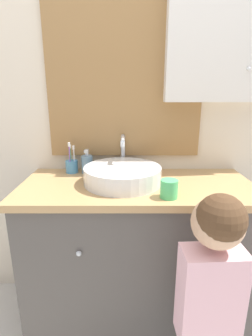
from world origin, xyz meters
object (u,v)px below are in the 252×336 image
soap_dispenser (88,164)px  drinking_cup (170,189)px  toothbrush_holder (73,165)px  child_figure (212,290)px  sink_basin (124,174)px

soap_dispenser → drinking_cup: 0.55m
toothbrush_holder → drinking_cup: (0.51, -0.37, -0.00)m
toothbrush_holder → child_figure: toothbrush_holder is taller
soap_dispenser → toothbrush_holder: bearing=175.0°
drinking_cup → child_figure: bearing=-64.8°
sink_basin → drinking_cup: 0.28m
toothbrush_holder → child_figure: (0.64, -0.65, -0.30)m
sink_basin → child_figure: sink_basin is taller
soap_dispenser → sink_basin: bearing=-39.6°
soap_dispenser → child_figure: size_ratio=0.14×
soap_dispenser → child_figure: bearing=-49.5°
toothbrush_holder → soap_dispenser: (0.09, -0.01, 0.01)m
sink_basin → child_figure: (0.34, -0.47, -0.31)m
sink_basin → drinking_cup: bearing=-42.8°
toothbrush_holder → child_figure: 0.96m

